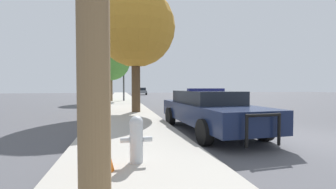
{
  "coord_description": "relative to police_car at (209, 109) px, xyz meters",
  "views": [
    {
      "loc": [
        -5.45,
        -5.38,
        1.51
      ],
      "look_at": [
        -1.9,
        10.86,
        0.97
      ],
      "focal_mm": 24.0,
      "sensor_mm": 36.0,
      "label": 1
    }
  ],
  "objects": [
    {
      "name": "sidewalk_left",
      "position": [
        -2.64,
        -1.79,
        -0.69
      ],
      "size": [
        3.0,
        110.0,
        0.13
      ],
      "color": "#ADA89E",
      "rests_on": "ground_plane"
    },
    {
      "name": "police_car",
      "position": [
        0.0,
        0.0,
        0.0
      ],
      "size": [
        2.27,
        5.45,
        1.47
      ],
      "rotation": [
        0.0,
        0.0,
        3.19
      ],
      "color": "#141E3D",
      "rests_on": "ground_plane"
    },
    {
      "name": "ground_plane",
      "position": [
        2.46,
        -1.79,
        -0.75
      ],
      "size": [
        110.0,
        110.0,
        0.0
      ],
      "primitive_type": "plane",
      "color": "#4F4F54"
    },
    {
      "name": "car_background_distant",
      "position": [
        1.43,
        37.17,
        -0.01
      ],
      "size": [
        2.15,
        4.03,
        1.41
      ],
      "rotation": [
        0.0,
        0.0,
        -0.08
      ],
      "color": "slate",
      "rests_on": "ground_plane"
    },
    {
      "name": "traffic_light",
      "position": [
        -1.21,
        16.11,
        3.04
      ],
      "size": [
        3.39,
        0.35,
        5.22
      ],
      "color": "#424247",
      "rests_on": "sidewalk_left"
    },
    {
      "name": "traffic_cone",
      "position": [
        -3.24,
        -3.37,
        -0.28
      ],
      "size": [
        0.34,
        0.34,
        0.68
      ],
      "color": "orange",
      "rests_on": "sidewalk_left"
    },
    {
      "name": "tree_sidewalk_mid",
      "position": [
        -3.77,
        15.73,
        3.31
      ],
      "size": [
        3.78,
        3.78,
        5.84
      ],
      "color": "brown",
      "rests_on": "sidewalk_left"
    },
    {
      "name": "tree_sidewalk_near",
      "position": [
        -2.07,
        5.44,
        4.05
      ],
      "size": [
        4.38,
        4.38,
        6.89
      ],
      "color": "#4C3823",
      "rests_on": "sidewalk_left"
    },
    {
      "name": "fire_hydrant",
      "position": [
        -2.68,
        -3.05,
        -0.17
      ],
      "size": [
        0.58,
        0.25,
        0.86
      ],
      "color": "#B7BCC1",
      "rests_on": "sidewalk_left"
    }
  ]
}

